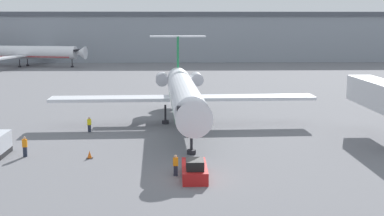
{
  "coord_description": "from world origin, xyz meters",
  "views": [
    {
      "loc": [
        -1.53,
        -38.38,
        11.65
      ],
      "look_at": [
        0.0,
        9.91,
        3.74
      ],
      "focal_mm": 50.0,
      "sensor_mm": 36.0,
      "label": 1
    }
  ],
  "objects_px": {
    "worker_on_apron": "(25,146)",
    "worker_by_wing": "(89,124)",
    "worker_near_tug": "(176,165)",
    "traffic_cone_left": "(90,155)",
    "jet_bridge": "(384,97)",
    "airplane_parked_far_left": "(26,52)",
    "airplane_main": "(183,93)",
    "pushback_tug": "(194,170)"
  },
  "relations": [
    {
      "from": "airplane_main",
      "to": "pushback_tug",
      "type": "relative_size",
      "value": 6.77
    },
    {
      "from": "worker_by_wing",
      "to": "worker_near_tug",
      "type": "bearing_deg",
      "value": -61.09
    },
    {
      "from": "traffic_cone_left",
      "to": "airplane_parked_far_left",
      "type": "xyz_separation_m",
      "value": [
        -30.81,
        93.75,
        3.37
      ]
    },
    {
      "from": "worker_near_tug",
      "to": "jet_bridge",
      "type": "height_order",
      "value": "jet_bridge"
    },
    {
      "from": "worker_near_tug",
      "to": "jet_bridge",
      "type": "distance_m",
      "value": 23.14
    },
    {
      "from": "worker_near_tug",
      "to": "worker_on_apron",
      "type": "distance_m",
      "value": 14.44
    },
    {
      "from": "worker_by_wing",
      "to": "worker_on_apron",
      "type": "xyz_separation_m",
      "value": [
        -3.93,
        -10.26,
        0.1
      ]
    },
    {
      "from": "worker_on_apron",
      "to": "airplane_main",
      "type": "bearing_deg",
      "value": 44.33
    },
    {
      "from": "worker_near_tug",
      "to": "traffic_cone_left",
      "type": "height_order",
      "value": "worker_near_tug"
    },
    {
      "from": "pushback_tug",
      "to": "airplane_parked_far_left",
      "type": "relative_size",
      "value": 0.15
    },
    {
      "from": "worker_on_apron",
      "to": "jet_bridge",
      "type": "distance_m",
      "value": 33.64
    },
    {
      "from": "worker_on_apron",
      "to": "traffic_cone_left",
      "type": "xyz_separation_m",
      "value": [
        5.67,
        -0.76,
        -0.63
      ]
    },
    {
      "from": "traffic_cone_left",
      "to": "pushback_tug",
      "type": "bearing_deg",
      "value": -34.25
    },
    {
      "from": "worker_near_tug",
      "to": "traffic_cone_left",
      "type": "bearing_deg",
      "value": 143.45
    },
    {
      "from": "worker_by_wing",
      "to": "jet_bridge",
      "type": "relative_size",
      "value": 0.12
    },
    {
      "from": "worker_near_tug",
      "to": "jet_bridge",
      "type": "relative_size",
      "value": 0.12
    },
    {
      "from": "airplane_main",
      "to": "pushback_tug",
      "type": "height_order",
      "value": "airplane_main"
    },
    {
      "from": "worker_by_wing",
      "to": "airplane_main",
      "type": "bearing_deg",
      "value": 18.57
    },
    {
      "from": "airplane_main",
      "to": "worker_by_wing",
      "type": "height_order",
      "value": "airplane_main"
    },
    {
      "from": "worker_by_wing",
      "to": "airplane_parked_far_left",
      "type": "relative_size",
      "value": 0.05
    },
    {
      "from": "traffic_cone_left",
      "to": "jet_bridge",
      "type": "xyz_separation_m",
      "value": [
        27.45,
        5.45,
        4.14
      ]
    },
    {
      "from": "traffic_cone_left",
      "to": "airplane_main",
      "type": "bearing_deg",
      "value": 60.07
    },
    {
      "from": "pushback_tug",
      "to": "traffic_cone_left",
      "type": "xyz_separation_m",
      "value": [
        -8.77,
        5.97,
        -0.28
      ]
    },
    {
      "from": "worker_by_wing",
      "to": "airplane_parked_far_left",
      "type": "distance_m",
      "value": 87.73
    },
    {
      "from": "airplane_main",
      "to": "jet_bridge",
      "type": "bearing_deg",
      "value": -25.01
    },
    {
      "from": "worker_on_apron",
      "to": "traffic_cone_left",
      "type": "height_order",
      "value": "worker_on_apron"
    },
    {
      "from": "worker_by_wing",
      "to": "traffic_cone_left",
      "type": "xyz_separation_m",
      "value": [
        1.74,
        -11.02,
        -0.53
      ]
    },
    {
      "from": "traffic_cone_left",
      "to": "worker_near_tug",
      "type": "bearing_deg",
      "value": -36.55
    },
    {
      "from": "traffic_cone_left",
      "to": "worker_on_apron",
      "type": "bearing_deg",
      "value": 172.39
    },
    {
      "from": "airplane_main",
      "to": "worker_on_apron",
      "type": "distance_m",
      "value": 19.7
    },
    {
      "from": "worker_on_apron",
      "to": "worker_by_wing",
      "type": "bearing_deg",
      "value": 69.03
    },
    {
      "from": "pushback_tug",
      "to": "jet_bridge",
      "type": "distance_m",
      "value": 22.23
    },
    {
      "from": "jet_bridge",
      "to": "worker_by_wing",
      "type": "bearing_deg",
      "value": 169.19
    },
    {
      "from": "airplane_parked_far_left",
      "to": "jet_bridge",
      "type": "distance_m",
      "value": 105.79
    },
    {
      "from": "pushback_tug",
      "to": "worker_on_apron",
      "type": "bearing_deg",
      "value": 155.02
    },
    {
      "from": "worker_on_apron",
      "to": "jet_bridge",
      "type": "bearing_deg",
      "value": 8.06
    },
    {
      "from": "worker_near_tug",
      "to": "worker_on_apron",
      "type": "bearing_deg",
      "value": 154.5
    },
    {
      "from": "worker_on_apron",
      "to": "airplane_parked_far_left",
      "type": "distance_m",
      "value": 96.37
    },
    {
      "from": "worker_near_tug",
      "to": "worker_by_wing",
      "type": "height_order",
      "value": "worker_near_tug"
    },
    {
      "from": "airplane_parked_far_left",
      "to": "jet_bridge",
      "type": "relative_size",
      "value": 2.24
    },
    {
      "from": "worker_near_tug",
      "to": "airplane_parked_far_left",
      "type": "distance_m",
      "value": 106.34
    },
    {
      "from": "worker_by_wing",
      "to": "airplane_parked_far_left",
      "type": "xyz_separation_m",
      "value": [
        -29.07,
        82.73,
        2.85
      ]
    }
  ]
}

